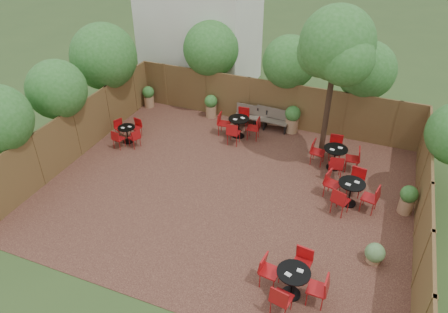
% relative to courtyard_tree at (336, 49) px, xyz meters
% --- Properties ---
extents(ground, '(80.00, 80.00, 0.00)m').
position_rel_courtyard_tree_xyz_m(ground, '(-2.54, -3.25, -4.24)').
color(ground, '#354F23').
rests_on(ground, ground).
extents(courtyard_paving, '(12.00, 10.00, 0.02)m').
position_rel_courtyard_tree_xyz_m(courtyard_paving, '(-2.54, -3.25, -4.23)').
color(courtyard_paving, '#351B15').
rests_on(courtyard_paving, ground).
extents(fence_back, '(12.00, 0.08, 2.00)m').
position_rel_courtyard_tree_xyz_m(fence_back, '(-2.54, 1.75, -3.24)').
color(fence_back, '#54391F').
rests_on(fence_back, ground).
extents(fence_left, '(0.08, 10.00, 2.00)m').
position_rel_courtyard_tree_xyz_m(fence_left, '(-8.54, -3.25, -3.24)').
color(fence_left, '#54391F').
rests_on(fence_left, ground).
extents(fence_right, '(0.08, 10.00, 2.00)m').
position_rel_courtyard_tree_xyz_m(fence_right, '(3.46, -3.25, -3.24)').
color(fence_right, '#54391F').
rests_on(fence_right, ground).
extents(neighbour_building, '(5.00, 4.00, 8.00)m').
position_rel_courtyard_tree_xyz_m(neighbour_building, '(-7.04, 4.75, -0.24)').
color(neighbour_building, silver).
rests_on(neighbour_building, ground).
extents(overhang_foliage, '(15.52, 10.54, 2.71)m').
position_rel_courtyard_tree_xyz_m(overhang_foliage, '(-5.07, -0.19, -1.54)').
color(overhang_foliage, '#286520').
rests_on(overhang_foliage, ground).
extents(courtyard_tree, '(2.67, 2.57, 5.65)m').
position_rel_courtyard_tree_xyz_m(courtyard_tree, '(0.00, 0.00, 0.00)').
color(courtyard_tree, black).
rests_on(courtyard_tree, courtyard_paving).
extents(park_bench_left, '(1.41, 0.48, 0.86)m').
position_rel_courtyard_tree_xyz_m(park_bench_left, '(-3.24, 1.37, -3.78)').
color(park_bench_left, brown).
rests_on(park_bench_left, courtyard_paving).
extents(park_bench_right, '(1.49, 0.57, 0.90)m').
position_rel_courtyard_tree_xyz_m(park_bench_right, '(-2.34, 1.38, -3.76)').
color(park_bench_right, brown).
rests_on(park_bench_right, courtyard_paving).
extents(bistro_tables, '(10.37, 8.62, 0.96)m').
position_rel_courtyard_tree_xyz_m(bistro_tables, '(-1.03, -2.30, -3.75)').
color(bistro_tables, black).
rests_on(bistro_tables, courtyard_paving).
extents(planters, '(11.84, 4.24, 1.16)m').
position_rel_courtyard_tree_xyz_m(planters, '(-2.78, 0.63, -3.65)').
color(planters, '#9D744E').
rests_on(planters, courtyard_paving).
extents(low_shrubs, '(2.60, 3.72, 0.61)m').
position_rel_courtyard_tree_xyz_m(low_shrubs, '(2.09, -6.74, -3.94)').
color(low_shrubs, '#9D744E').
rests_on(low_shrubs, courtyard_paving).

